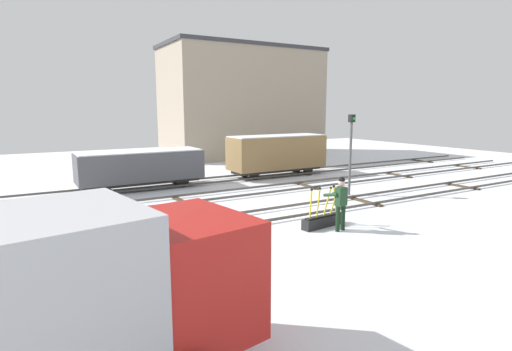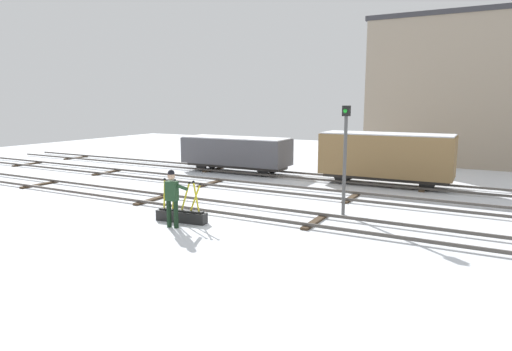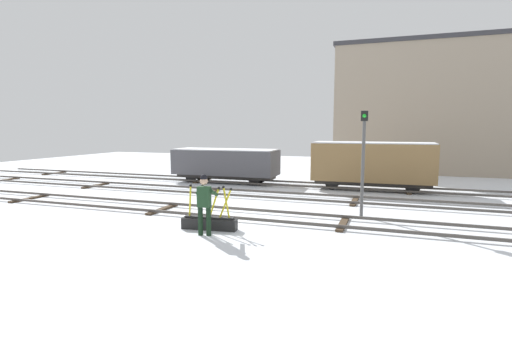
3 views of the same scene
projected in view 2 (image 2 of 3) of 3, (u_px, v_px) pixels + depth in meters
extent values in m
plane|color=silver|center=(225.00, 211.00, 16.31)|extent=(60.00, 60.00, 0.00)
cube|color=#4C4742|center=(214.00, 211.00, 15.66)|extent=(44.00, 0.07, 0.10)
cube|color=#4C4742|center=(235.00, 203.00, 16.91)|extent=(44.00, 0.07, 0.10)
cube|color=#423323|center=(40.00, 185.00, 21.26)|extent=(0.24, 1.94, 0.08)
cube|color=#423323|center=(152.00, 200.00, 17.95)|extent=(0.24, 1.94, 0.08)
cube|color=#423323|center=(315.00, 222.00, 14.65)|extent=(0.24, 1.94, 0.08)
cube|color=#4C4742|center=(268.00, 191.00, 19.30)|extent=(44.00, 0.07, 0.10)
cube|color=#4C4742|center=(282.00, 185.00, 20.55)|extent=(44.00, 0.07, 0.10)
cube|color=#423323|center=(27.00, 164.00, 28.20)|extent=(0.24, 1.94, 0.08)
cube|color=#423323|center=(107.00, 172.00, 24.90)|extent=(0.24, 1.94, 0.08)
cube|color=#423323|center=(210.00, 183.00, 21.59)|extent=(0.24, 1.94, 0.08)
cube|color=#423323|center=(351.00, 198.00, 18.28)|extent=(0.24, 1.94, 0.08)
cube|color=#4C4742|center=(301.00, 178.00, 22.56)|extent=(44.00, 0.07, 0.10)
cube|color=#4C4742|center=(311.00, 174.00, 23.81)|extent=(44.00, 0.07, 0.10)
cube|color=#423323|center=(76.00, 158.00, 31.47)|extent=(0.24, 1.94, 0.08)
cube|color=#423323|center=(213.00, 170.00, 25.96)|extent=(0.24, 1.94, 0.08)
cube|color=#423323|center=(424.00, 188.00, 20.45)|extent=(0.24, 1.94, 0.08)
cube|color=black|center=(182.00, 217.00, 14.78)|extent=(1.83, 0.57, 0.36)
cube|color=black|center=(181.00, 210.00, 14.74)|extent=(1.63, 0.39, 0.06)
cylinder|color=yellow|center=(164.00, 195.00, 14.89)|extent=(0.12, 0.07, 1.05)
sphere|color=black|center=(165.00, 179.00, 14.80)|extent=(0.09, 0.09, 0.09)
cylinder|color=yellow|center=(174.00, 195.00, 14.76)|extent=(0.18, 0.08, 1.05)
sphere|color=black|center=(175.00, 180.00, 14.65)|extent=(0.09, 0.09, 0.09)
cylinder|color=yellow|center=(185.00, 197.00, 14.60)|extent=(0.39, 0.10, 1.01)
sphere|color=black|center=(189.00, 183.00, 14.46)|extent=(0.09, 0.09, 0.09)
cylinder|color=yellow|center=(195.00, 198.00, 14.47)|extent=(0.45, 0.11, 0.99)
sphere|color=black|center=(200.00, 184.00, 14.32)|extent=(0.09, 0.09, 0.09)
cylinder|color=yellow|center=(196.00, 198.00, 14.45)|extent=(0.25, 0.08, 1.04)
sphere|color=black|center=(193.00, 182.00, 14.40)|extent=(0.09, 0.09, 0.09)
cylinder|color=black|center=(169.00, 214.00, 14.11)|extent=(0.15, 0.15, 0.88)
cylinder|color=black|center=(176.00, 214.00, 14.01)|extent=(0.15, 0.15, 0.88)
cube|color=#1E3D23|center=(172.00, 191.00, 13.94)|extent=(0.41, 0.28, 0.62)
sphere|color=tan|center=(171.00, 176.00, 13.86)|extent=(0.24, 0.24, 0.24)
sphere|color=black|center=(171.00, 173.00, 13.84)|extent=(0.21, 0.21, 0.21)
cylinder|color=#1E3D23|center=(171.00, 188.00, 14.27)|extent=(0.18, 0.61, 0.23)
cylinder|color=#1E3D23|center=(182.00, 187.00, 14.10)|extent=(0.18, 0.60, 0.31)
cylinder|color=#4C4C4C|center=(345.00, 166.00, 15.47)|extent=(0.12, 0.12, 3.49)
cube|color=black|center=(346.00, 111.00, 15.15)|extent=(0.24, 0.24, 0.36)
sphere|color=green|center=(345.00, 111.00, 15.04)|extent=(0.14, 0.14, 0.14)
cube|color=gray|center=(481.00, 93.00, 28.46)|extent=(13.28, 6.67, 9.03)
cube|color=#38383D|center=(487.00, 18.00, 27.70)|extent=(13.55, 6.81, 0.30)
cube|color=#2D2B28|center=(236.00, 165.00, 25.16)|extent=(5.90, 1.31, 0.20)
cube|color=#4C4C51|center=(236.00, 151.00, 25.03)|extent=(6.22, 2.15, 1.44)
cube|color=white|center=(236.00, 138.00, 24.91)|extent=(6.09, 2.06, 0.06)
cylinder|color=black|center=(201.00, 165.00, 25.60)|extent=(0.70, 0.11, 0.70)
cylinder|color=black|center=(212.00, 163.00, 26.60)|extent=(0.70, 0.11, 0.70)
cylinder|color=black|center=(263.00, 170.00, 23.75)|extent=(0.70, 0.11, 0.70)
cylinder|color=black|center=(272.00, 167.00, 24.74)|extent=(0.70, 0.11, 0.70)
cube|color=#2D2B28|center=(385.00, 177.00, 21.24)|extent=(5.81, 1.29, 0.20)
cube|color=olive|center=(386.00, 155.00, 21.07)|extent=(6.12, 2.10, 1.95)
cube|color=silver|center=(387.00, 134.00, 20.90)|extent=(6.00, 2.02, 0.06)
cylinder|color=black|center=(341.00, 177.00, 21.68)|extent=(0.70, 0.11, 0.70)
cylinder|color=black|center=(348.00, 173.00, 22.65)|extent=(0.70, 0.11, 0.70)
cylinder|color=black|center=(427.00, 183.00, 19.86)|extent=(0.70, 0.11, 0.70)
cylinder|color=black|center=(430.00, 180.00, 20.83)|extent=(0.70, 0.11, 0.70)
ellipsoid|color=#514C47|center=(434.00, 16.00, 28.31)|extent=(0.28, 0.20, 0.11)
sphere|color=#514C47|center=(433.00, 16.00, 28.38)|extent=(0.07, 0.07, 0.07)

